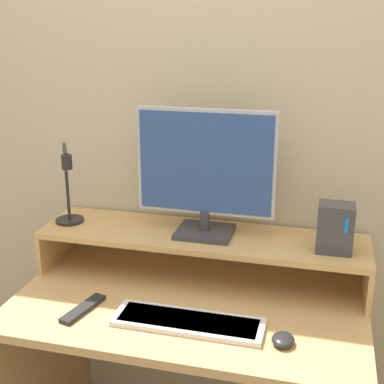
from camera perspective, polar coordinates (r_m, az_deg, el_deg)
wall_back at (r=2.03m, az=2.35°, el=6.26°), size 6.00×0.05×2.50m
desk at (r=1.98m, az=-0.39°, el=-17.02°), size 1.20×0.69×0.75m
monitor_shelf at (r=1.97m, az=1.04°, el=-5.16°), size 1.20×0.30×0.17m
monitor at (r=1.88m, az=1.44°, el=2.29°), size 0.50×0.18×0.46m
desk_lamp at (r=2.04m, az=-13.06°, el=-0.33°), size 0.16×0.22×0.31m
router_dock at (r=1.85m, az=15.04°, el=-3.72°), size 0.12×0.09×0.17m
keyboard at (r=1.73m, az=-0.41°, el=-13.68°), size 0.48×0.15×0.02m
mouse at (r=1.66m, az=9.69°, el=-15.26°), size 0.07×0.08×0.03m
remote_control at (r=1.84m, az=-11.54°, el=-12.10°), size 0.09×0.20×0.02m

